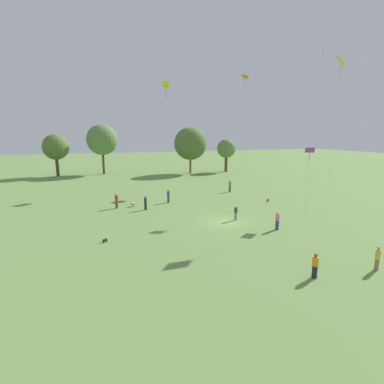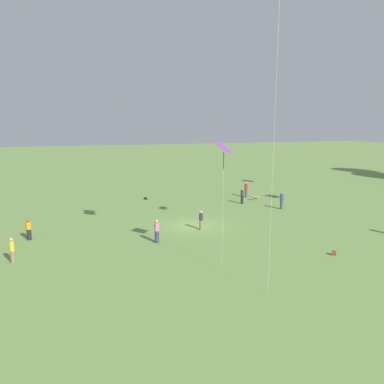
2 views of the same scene
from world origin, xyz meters
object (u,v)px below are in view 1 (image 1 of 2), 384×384
Objects in this scene: person_2 at (236,213)px; person_4 at (277,221)px; kite_2 at (340,66)px; kite_5 at (310,152)px; person_5 at (117,201)px; kite_0 at (323,53)px; person_1 at (168,196)px; picnic_bag_0 at (105,240)px; picnic_bag_1 at (268,200)px; person_0 at (145,203)px; kite_4 at (245,80)px; person_7 at (315,266)px; dog_0 at (133,204)px; person_6 at (378,258)px; person_3 at (230,186)px; kite_3 at (166,88)px.

person_4 is at bearing -78.90° from person_2.
kite_2 is 10.13m from kite_5.
person_5 is 35.75m from kite_0.
person_1 is 15.49m from picnic_bag_0.
kite_5 is (5.78, 2.87, 6.31)m from person_4.
picnic_bag_1 is (0.51, 7.97, -7.05)m from kite_5.
person_5 reaches higher than person_1.
person_0 is 31.38m from kite_4.
kite_5 reaches higher than person_0.
person_0 is at bearing -64.36° from person_7.
kite_0 is at bearing -135.50° from dog_0.
person_6 is 33.97m from kite_0.
person_1 is 0.08× the size of kite_0.
person_4 is (6.81, -14.69, -0.01)m from person_1.
person_3 is 18.69m from person_5.
picnic_bag_0 is at bearing 0.41° from person_0.
kite_4 is (1.08, 22.75, 2.09)m from kite_2.
kite_4 is at bearing 73.38° from picnic_bag_1.
kite_5 is (16.24, -9.06, 6.33)m from person_0.
kite_4 is (10.99, 26.55, 17.61)m from person_4.
kite_0 reaches higher than person_7.
kite_3 is 25.82m from picnic_bag_1.
person_3 is 8.07m from picnic_bag_1.
kite_0 reaches higher than person_2.
person_1 reaches higher than person_0.
person_5 reaches higher than person_2.
person_7 reaches higher than dog_0.
kite_2 is 18.08m from picnic_bag_1.
person_5 is at bearing 53.09° from kite_5.
person_6 is (3.37, -13.94, 0.03)m from person_2.
dog_0 is at bearing -100.76° from person_5.
dog_0 is at bearing -63.28° from person_7.
person_0 is 0.97× the size of person_1.
picnic_bag_1 is at bearing -36.33° from person_3.
kite_5 is at bearing -159.12° from kite_4.
person_3 is 1.15× the size of person_7.
person_4 is (10.46, -11.93, 0.02)m from person_0.
kite_5 is (19.46, -11.11, 6.28)m from person_5.
kite_0 is 1.23× the size of kite_3.
kite_3 is at bearing -169.73° from person_4.
picnic_bag_0 is (-25.85, -1.61, -16.27)m from kite_2.
person_0 is 4.58× the size of picnic_bag_1.
kite_3 reaches higher than person_4.
person_3 reaches higher than dog_0.
person_1 reaches higher than picnic_bag_0.
kite_5 is (4.64, 12.55, 6.35)m from person_6.
kite_2 is 41.46× the size of picnic_bag_0.
kite_4 is (6.57, 7.91, 17.55)m from person_3.
kite_4 reaches higher than person_4.
person_0 reaches higher than person_7.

